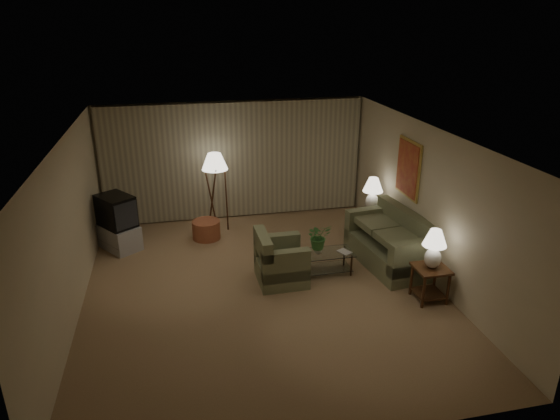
% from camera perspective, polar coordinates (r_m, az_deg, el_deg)
% --- Properties ---
extents(ground, '(7.00, 7.00, 0.00)m').
position_cam_1_polar(ground, '(8.84, -2.04, -8.86)').
color(ground, '#9B7A55').
rests_on(ground, ground).
extents(room_shell, '(6.04, 7.02, 2.72)m').
position_cam_1_polar(room_shell, '(9.52, -3.68, 4.86)').
color(room_shell, beige).
rests_on(room_shell, ground).
extents(sofa, '(2.08, 1.38, 0.83)m').
position_cam_1_polar(sofa, '(9.67, 12.27, -3.82)').
color(sofa, '#78825B').
rests_on(sofa, ground).
extents(armchair, '(0.90, 0.86, 0.74)m').
position_cam_1_polar(armchair, '(8.88, 0.15, -5.96)').
color(armchair, '#78825B').
rests_on(armchair, ground).
extents(side_table_near, '(0.53, 0.53, 0.60)m').
position_cam_1_polar(side_table_near, '(8.67, 16.79, -7.41)').
color(side_table_near, '#371E0F').
rests_on(side_table_near, ground).
extents(side_table_far, '(0.56, 0.47, 0.60)m').
position_cam_1_polar(side_table_far, '(10.77, 10.33, -1.01)').
color(side_table_far, '#371E0F').
rests_on(side_table_far, ground).
extents(table_lamp_near, '(0.39, 0.39, 0.67)m').
position_cam_1_polar(table_lamp_near, '(8.41, 17.22, -3.90)').
color(table_lamp_near, white).
rests_on(table_lamp_near, side_table_near).
extents(table_lamp_far, '(0.42, 0.42, 0.72)m').
position_cam_1_polar(table_lamp_far, '(10.55, 10.55, 2.10)').
color(table_lamp_far, white).
rests_on(table_lamp_far, side_table_far).
extents(coffee_table, '(0.99, 0.54, 0.41)m').
position_cam_1_polar(coffee_table, '(9.22, 5.26, -5.65)').
color(coffee_table, silver).
rests_on(coffee_table, ground).
extents(tv_cabinet, '(1.38, 1.36, 0.50)m').
position_cam_1_polar(tv_cabinet, '(10.65, -17.89, -2.93)').
color(tv_cabinet, '#9E9EA0').
rests_on(tv_cabinet, ground).
extents(crt_tv, '(1.24, 1.23, 0.63)m').
position_cam_1_polar(crt_tv, '(10.44, -18.24, -0.09)').
color(crt_tv, black).
rests_on(crt_tv, tv_cabinet).
extents(floor_lamp, '(0.56, 0.56, 1.72)m').
position_cam_1_polar(floor_lamp, '(10.92, -7.33, 2.26)').
color(floor_lamp, '#371E0F').
rests_on(floor_lamp, ground).
extents(ottoman, '(0.76, 0.76, 0.39)m').
position_cam_1_polar(ottoman, '(10.72, -8.42, -2.23)').
color(ottoman, '#9A5B34').
rests_on(ottoman, ground).
extents(vase, '(0.15, 0.15, 0.15)m').
position_cam_1_polar(vase, '(9.08, 4.40, -4.55)').
color(vase, white).
rests_on(vase, coffee_table).
extents(flowers, '(0.48, 0.43, 0.48)m').
position_cam_1_polar(flowers, '(8.95, 4.45, -2.75)').
color(flowers, '#3D7E38').
rests_on(flowers, vase).
extents(book, '(0.27, 0.30, 0.02)m').
position_cam_1_polar(book, '(9.14, 6.98, -4.92)').
color(book, olive).
rests_on(book, coffee_table).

